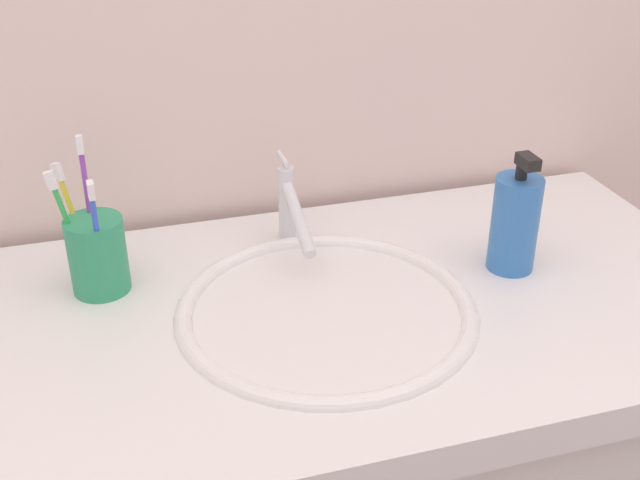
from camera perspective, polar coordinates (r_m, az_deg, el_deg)
tiled_wall_back at (r=1.22m, az=-3.63°, el=15.26°), size 2.32×0.04×2.40m
sink_basin at (r=1.05m, az=0.47°, el=-6.79°), size 0.39×0.39×0.11m
faucet at (r=1.14m, az=-2.14°, el=2.33°), size 0.02×0.17×0.13m
toothbrush_cup at (r=1.09m, az=-15.77°, el=-1.06°), size 0.08×0.08×0.11m
toothbrush_yellow at (r=1.09m, az=-17.36°, el=1.66°), size 0.04×0.05×0.17m
toothbrush_blue at (r=1.03m, az=-15.84°, el=0.63°), size 0.01×0.04×0.17m
toothbrush_green at (r=1.06m, az=-17.74°, el=1.14°), size 0.04×0.01×0.17m
toothbrush_purple at (r=1.08m, az=-16.40°, el=2.72°), size 0.01×0.03×0.20m
soap_dispenser at (r=1.12m, az=13.90°, el=1.23°), size 0.07×0.07×0.17m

